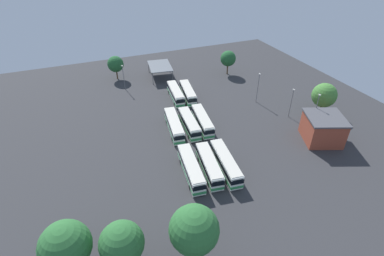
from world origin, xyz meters
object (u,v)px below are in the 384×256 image
bus_row1_slot0 (174,125)px  bus_row2_slot0 (191,168)px  tree_west_edge (116,64)px  depot_building (323,128)px  lamp_post_by_building (258,87)px  tree_northwest (228,59)px  tree_north_edge (122,243)px  bus_row1_slot1 (189,123)px  bus_row2_slot1 (209,165)px  bus_row2_slot2 (226,163)px  tree_east_edge (194,230)px  lamp_post_mid_lot (124,76)px  bus_row1_slot2 (202,121)px  tree_northeast (324,95)px  maintenance_shelter (160,66)px  bus_row0_slot1 (176,94)px  lamp_post_near_entrance (291,102)px  lamp_post_far_corner (315,111)px  bus_row0_slot2 (188,93)px  tree_south_edge (65,246)px

bus_row1_slot0 → bus_row2_slot0: bearing=-7.5°
bus_row1_slot0 → tree_west_edge: bearing=-168.9°
depot_building → lamp_post_by_building: (-21.51, -3.77, 1.61)m
tree_northwest → tree_north_edge: bearing=-39.6°
bus_row1_slot1 → lamp_post_by_building: 23.95m
bus_row2_slot1 → depot_building: depot_building is taller
bus_row2_slot2 → tree_east_edge: bearing=-40.8°
lamp_post_mid_lot → tree_west_edge: (-8.76, -0.73, 0.83)m
bus_row1_slot2 → tree_northeast: 32.81m
bus_row1_slot2 → maintenance_shelter: maintenance_shelter is taller
bus_row0_slot1 → lamp_post_near_entrance: (20.57, 24.14, 2.62)m
bus_row2_slot0 → tree_northeast: (-9.52, 41.39, 3.43)m
bus_row1_slot0 → lamp_post_mid_lot: bearing=-167.0°
bus_row1_slot0 → lamp_post_far_corner: 33.69m
bus_row2_slot0 → tree_northwest: tree_northwest is taller
bus_row0_slot2 → bus_row1_slot1: 16.46m
lamp_post_mid_lot → lamp_post_near_entrance: bearing=48.3°
tree_east_edge → tree_north_edge: bearing=-104.2°
bus_row1_slot0 → tree_south_edge: size_ratio=1.44×
tree_northwest → tree_east_edge: 69.42m
bus_row2_slot1 → tree_north_edge: bearing=-55.2°
tree_east_edge → tree_west_edge: bearing=178.9°
lamp_post_mid_lot → tree_northwest: (1.39, 34.78, 1.18)m
bus_row1_slot0 → tree_east_edge: tree_east_edge is taller
bus_row2_slot0 → lamp_post_mid_lot: (-43.47, -4.26, 2.48)m
bus_row1_slot0 → tree_south_edge: (27.89, -25.26, 3.62)m
lamp_post_near_entrance → bus_row1_slot1: bearing=-99.2°
bus_row2_slot1 → bus_row0_slot1: bearing=172.3°
bus_row2_slot2 → lamp_post_mid_lot: 46.15m
bus_row1_slot2 → bus_row2_slot1: (15.76, -5.55, -0.00)m
lamp_post_far_corner → bus_row2_slot0: bearing=-83.5°
tree_north_edge → tree_east_edge: tree_east_edge is taller
bus_row1_slot0 → tree_northwest: bearing=132.6°
bus_row0_slot2 → tree_north_edge: 52.85m
bus_row1_slot2 → bus_row2_slot2: same height
bus_row1_slot0 → lamp_post_by_building: lamp_post_by_building is taller
bus_row0_slot2 → tree_northeast: tree_northeast is taller
bus_row2_slot1 → lamp_post_near_entrance: lamp_post_near_entrance is taller
bus_row0_slot2 → tree_northwest: 22.46m
tree_west_edge → tree_south_edge: 66.70m
bus_row0_slot1 → maintenance_shelter: maintenance_shelter is taller
bus_row2_slot1 → lamp_post_far_corner: size_ratio=1.24×
bus_row1_slot2 → tree_south_edge: size_ratio=1.38×
bus_row0_slot1 → maintenance_shelter: 16.88m
bus_row1_slot1 → tree_east_edge: (32.00, -12.10, 4.52)m
lamp_post_near_entrance → tree_northeast: (1.43, 9.18, 0.81)m
bus_row2_slot1 → tree_northeast: tree_northeast is taller
bus_row1_slot2 → lamp_post_far_corner: bearing=64.7°
lamp_post_near_entrance → tree_northwest: 31.19m
bus_row0_slot1 → bus_row1_slot0: 16.67m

